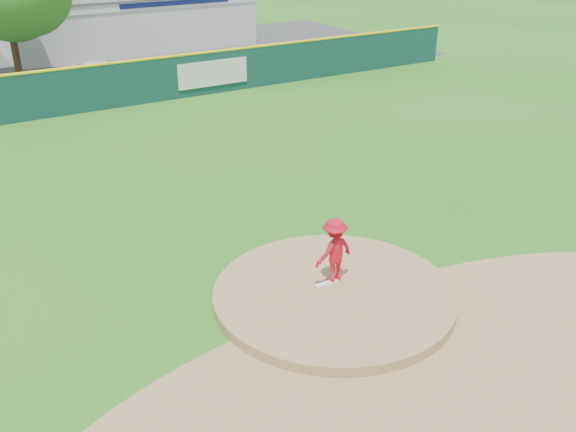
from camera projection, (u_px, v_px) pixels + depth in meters
ground at (334, 299)px, 14.65m from camera, size 120.00×120.00×0.00m
pitchers_mound at (334, 299)px, 14.65m from camera, size 5.50×5.50×0.50m
pitching_rubber at (327, 283)px, 14.76m from camera, size 0.60×0.15×0.04m
infield_dirt_arc at (424, 372)px, 12.34m from camera, size 15.40×15.40×0.01m
parking_lot at (52, 71)px, 35.41m from camera, size 44.00×16.00×0.02m
pitcher at (334, 251)px, 14.59m from camera, size 1.08×0.70×1.57m
van at (104, 73)px, 32.44m from camera, size 4.44×2.35×1.19m
pool_building_grp at (124, 20)px, 41.37m from camera, size 15.20×8.20×3.31m
fence_banners at (27, 98)px, 26.61m from camera, size 20.63×0.04×1.20m
outfield_fence at (97, 86)px, 28.02m from camera, size 40.00×0.14×2.07m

